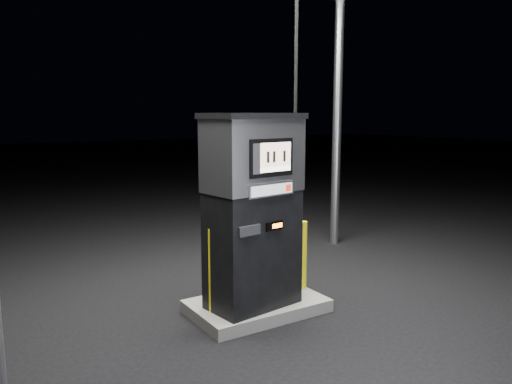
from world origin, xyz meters
TOP-DOWN VIEW (x-y plane):
  - ground at (0.00, 0.00)m, footprint 80.00×80.00m
  - pump_island at (0.00, 0.00)m, footprint 1.60×1.00m
  - fuel_dispenser at (-0.11, -0.10)m, footprint 1.29×0.82m
  - bollard_left at (-0.60, -0.02)m, footprint 0.14×0.14m
  - bollard_right at (0.74, 0.06)m, footprint 0.14×0.14m

SIDE VIEW (x-z plane):
  - ground at x=0.00m, z-range 0.00..0.00m
  - pump_island at x=0.00m, z-range 0.00..0.15m
  - bollard_right at x=0.74m, z-range 0.15..1.04m
  - bollard_left at x=-0.60m, z-range 0.15..1.13m
  - fuel_dispenser at x=-0.11m, z-range -1.04..3.66m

